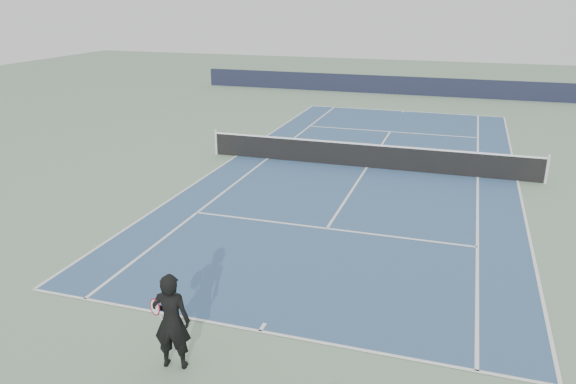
% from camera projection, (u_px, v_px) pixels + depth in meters
% --- Properties ---
extents(ground, '(80.00, 80.00, 0.00)m').
position_uv_depth(ground, '(367.00, 168.00, 21.83)').
color(ground, gray).
extents(court_surface, '(10.97, 23.77, 0.01)m').
position_uv_depth(court_surface, '(367.00, 167.00, 21.83)').
color(court_surface, '#335279').
rests_on(court_surface, ground).
extents(tennis_net, '(12.90, 0.10, 1.07)m').
position_uv_depth(tennis_net, '(367.00, 155.00, 21.67)').
color(tennis_net, silver).
rests_on(tennis_net, ground).
extents(windscreen_far, '(30.00, 0.25, 1.20)m').
position_uv_depth(windscreen_far, '(415.00, 86.00, 37.71)').
color(windscreen_far, black).
rests_on(windscreen_far, ground).
extents(tennis_player, '(0.84, 0.62, 1.84)m').
position_uv_depth(tennis_player, '(172.00, 321.00, 9.83)').
color(tennis_player, black).
rests_on(tennis_player, ground).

